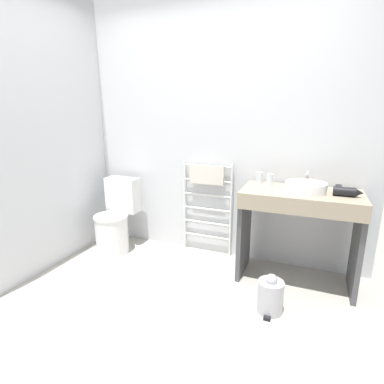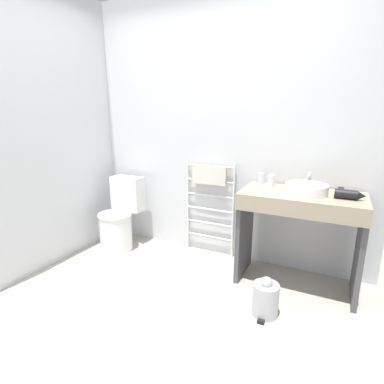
{
  "view_description": "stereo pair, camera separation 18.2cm",
  "coord_description": "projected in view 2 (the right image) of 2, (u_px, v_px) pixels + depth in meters",
  "views": [
    {
      "loc": [
        0.92,
        -1.48,
        1.46
      ],
      "look_at": [
        -0.08,
        0.96,
        0.77
      ],
      "focal_mm": 28.0,
      "sensor_mm": 36.0,
      "label": 1
    },
    {
      "loc": [
        1.08,
        -1.4,
        1.46
      ],
      "look_at": [
        -0.08,
        0.96,
        0.77
      ],
      "focal_mm": 28.0,
      "sensor_mm": 36.0,
      "label": 2
    }
  ],
  "objects": [
    {
      "name": "cup_near_wall",
      "position": [
        261.0,
        179.0,
        2.75
      ],
      "size": [
        0.06,
        0.06,
        0.1
      ],
      "color": "silver",
      "rests_on": "vanity_counter"
    },
    {
      "name": "towel_radiator",
      "position": [
        209.0,
        190.0,
        3.09
      ],
      "size": [
        0.54,
        0.06,
        0.99
      ],
      "color": "white",
      "rests_on": "ground_plane"
    },
    {
      "name": "vanity_counter",
      "position": [
        299.0,
        224.0,
        2.5
      ],
      "size": [
        0.97,
        0.52,
        0.83
      ],
      "color": "gray",
      "rests_on": "ground_plane"
    },
    {
      "name": "faucet",
      "position": [
        309.0,
        179.0,
        2.55
      ],
      "size": [
        0.02,
        0.1,
        0.14
      ],
      "color": "silver",
      "rests_on": "vanity_counter"
    },
    {
      "name": "trash_bin",
      "position": [
        265.0,
        299.0,
        2.22
      ],
      "size": [
        0.19,
        0.23,
        0.31
      ],
      "color": "#B7B7BC",
      "rests_on": "ground_plane"
    },
    {
      "name": "sink_basin",
      "position": [
        306.0,
        189.0,
        2.4
      ],
      "size": [
        0.33,
        0.33,
        0.08
      ],
      "color": "white",
      "rests_on": "vanity_counter"
    },
    {
      "name": "wall_side",
      "position": [
        57.0,
        130.0,
        2.95
      ],
      "size": [
        0.12,
        2.09,
        2.63
      ],
      "primitive_type": "cube",
      "color": "silver",
      "rests_on": "ground_plane"
    },
    {
      "name": "hair_dryer",
      "position": [
        348.0,
        194.0,
        2.28
      ],
      "size": [
        0.22,
        0.18,
        0.07
      ],
      "color": "black",
      "rests_on": "vanity_counter"
    },
    {
      "name": "ground_plane",
      "position": [
        141.0,
        334.0,
        2.05
      ],
      "size": [
        12.0,
        12.0,
        0.0
      ],
      "primitive_type": "plane",
      "color": "#A8A399"
    },
    {
      "name": "cup_near_edge",
      "position": [
        271.0,
        180.0,
        2.68
      ],
      "size": [
        0.06,
        0.06,
        0.1
      ],
      "color": "silver",
      "rests_on": "vanity_counter"
    },
    {
      "name": "toilet",
      "position": [
        120.0,
        219.0,
        3.33
      ],
      "size": [
        0.36,
        0.51,
        0.79
      ],
      "color": "white",
      "rests_on": "ground_plane"
    },
    {
      "name": "wall_back",
      "position": [
        222.0,
        129.0,
        2.99
      ],
      "size": [
        3.02,
        0.12,
        2.63
      ],
      "primitive_type": "cube",
      "color": "silver",
      "rests_on": "ground_plane"
    }
  ]
}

